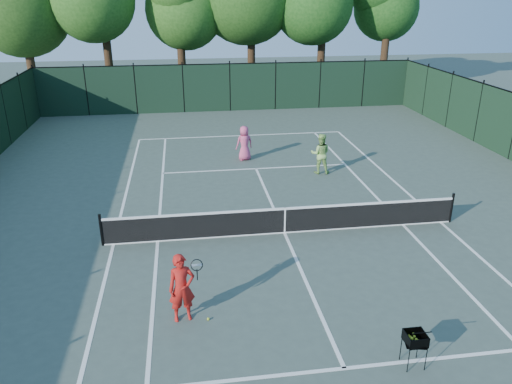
{
  "coord_description": "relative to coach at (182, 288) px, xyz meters",
  "views": [
    {
      "loc": [
        -3.08,
        -14.39,
        7.45
      ],
      "look_at": [
        -0.8,
        1.0,
        1.1
      ],
      "focal_mm": 35.0,
      "sensor_mm": 36.0,
      "label": 1
    }
  ],
  "objects": [
    {
      "name": "tennis_net",
      "position": [
        3.34,
        4.16,
        -0.4
      ],
      "size": [
        11.69,
        0.09,
        1.06
      ],
      "color": "black",
      "rests_on": "ground"
    },
    {
      "name": "coach",
      "position": [
        0.0,
        0.0,
        0.0
      ],
      "size": [
        0.88,
        0.73,
        1.74
      ],
      "rotation": [
        0.0,
        0.0,
        0.17
      ],
      "color": "red",
      "rests_on": "ground"
    },
    {
      "name": "sideline_doubles_right",
      "position": [
        8.83,
        4.16,
        -0.87
      ],
      "size": [
        0.1,
        23.77,
        0.01
      ],
      "primitive_type": "cube",
      "color": "white",
      "rests_on": "ground"
    },
    {
      "name": "sideline_singles_left",
      "position": [
        -0.77,
        4.16,
        -0.87
      ],
      "size": [
        0.1,
        23.77,
        0.01
      ],
      "primitive_type": "cube",
      "color": "white",
      "rests_on": "ground"
    },
    {
      "name": "fence_far",
      "position": [
        3.34,
        22.16,
        0.63
      ],
      "size": [
        24.0,
        0.05,
        3.0
      ],
      "primitive_type": "cube",
      "color": "black",
      "rests_on": "ground"
    },
    {
      "name": "loose_ball_midcourt",
      "position": [
        0.59,
        -0.15,
        -0.84
      ],
      "size": [
        0.07,
        0.07,
        0.07
      ],
      "primitive_type": "sphere",
      "color": "#BFD52B",
      "rests_on": "ground"
    },
    {
      "name": "sideline_singles_right",
      "position": [
        7.46,
        4.16,
        -0.87
      ],
      "size": [
        0.1,
        23.77,
        0.01
      ],
      "primitive_type": "cube",
      "color": "white",
      "rests_on": "ground"
    },
    {
      "name": "sideline_doubles_left",
      "position": [
        -2.14,
        4.16,
        -0.87
      ],
      "size": [
        0.1,
        23.77,
        0.01
      ],
      "primitive_type": "cube",
      "color": "white",
      "rests_on": "ground"
    },
    {
      "name": "ground",
      "position": [
        3.34,
        4.16,
        -0.87
      ],
      "size": [
        90.0,
        90.0,
        0.0
      ],
      "primitive_type": "plane",
      "color": "#414F45",
      "rests_on": "ground"
    },
    {
      "name": "center_service_line",
      "position": [
        3.34,
        4.16,
        -0.87
      ],
      "size": [
        0.1,
        12.8,
        0.01
      ],
      "primitive_type": "cube",
      "color": "white",
      "rests_on": "ground"
    },
    {
      "name": "player_pink",
      "position": [
        2.99,
        11.9,
        -0.07
      ],
      "size": [
        0.89,
        0.69,
        1.62
      ],
      "rotation": [
        0.0,
        0.0,
        3.38
      ],
      "color": "#D44B79",
      "rests_on": "ground"
    },
    {
      "name": "service_line_near",
      "position": [
        3.34,
        -2.24,
        -0.87
      ],
      "size": [
        8.23,
        0.1,
        0.01
      ],
      "primitive_type": "cube",
      "color": "white",
      "rests_on": "ground"
    },
    {
      "name": "service_line_far",
      "position": [
        3.34,
        10.56,
        -0.87
      ],
      "size": [
        8.23,
        0.1,
        0.01
      ],
      "primitive_type": "cube",
      "color": "white",
      "rests_on": "ground"
    },
    {
      "name": "player_green",
      "position": [
        6.01,
        9.63,
        0.0
      ],
      "size": [
        0.97,
        0.83,
        1.75
      ],
      "rotation": [
        0.0,
        0.0,
        2.93
      ],
      "color": "#90C361",
      "rests_on": "ground"
    },
    {
      "name": "baseline_far",
      "position": [
        3.34,
        16.05,
        -0.87
      ],
      "size": [
        10.97,
        0.1,
        0.01
      ],
      "primitive_type": "cube",
      "color": "white",
      "rests_on": "ground"
    },
    {
      "name": "ball_hopper",
      "position": [
        4.8,
        -2.34,
        -0.19
      ],
      "size": [
        0.51,
        0.51,
        0.81
      ],
      "rotation": [
        0.0,
        0.0,
        -0.21
      ],
      "color": "black",
      "rests_on": "ground"
    }
  ]
}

